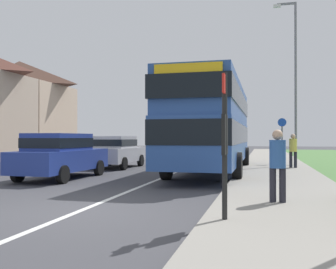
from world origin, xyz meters
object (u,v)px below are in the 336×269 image
(pedestrian_walking_away, at_px, (293,149))
(bus_stop_sign, at_px, (225,135))
(parked_car_silver, at_px, (115,150))
(pedestrian_at_stop, at_px, (278,162))
(parked_car_blue, at_px, (61,154))
(street_lamp_mid, at_px, (294,74))
(cycle_route_sign, at_px, (282,139))
(double_decker_bus, at_px, (212,122))

(pedestrian_walking_away, xyz_separation_m, bus_stop_sign, (-1.97, -11.78, 0.56))
(parked_car_silver, xyz_separation_m, pedestrian_at_stop, (7.43, -9.24, 0.11))
(parked_car_blue, distance_m, bus_stop_sign, 8.88)
(parked_car_blue, bearing_deg, street_lamp_mid, 41.72)
(parked_car_silver, bearing_deg, cycle_route_sign, 21.39)
(cycle_route_sign, bearing_deg, bus_stop_sign, -96.39)
(double_decker_bus, relative_size, pedestrian_walking_away, 6.60)
(pedestrian_at_stop, relative_size, street_lamp_mid, 0.20)
(double_decker_bus, distance_m, parked_car_blue, 6.38)
(street_lamp_mid, bearing_deg, parked_car_silver, -163.76)
(pedestrian_at_stop, bearing_deg, parked_car_silver, 128.81)
(double_decker_bus, relative_size, pedestrian_at_stop, 6.60)
(bus_stop_sign, xyz_separation_m, cycle_route_sign, (1.61, 14.38, -0.11))
(double_decker_bus, height_order, cycle_route_sign, double_decker_bus)
(pedestrian_at_stop, bearing_deg, bus_stop_sign, -115.45)
(parked_car_blue, distance_m, street_lamp_mid, 12.24)
(parked_car_blue, height_order, parked_car_silver, parked_car_blue)
(parked_car_blue, height_order, pedestrian_at_stop, pedestrian_at_stop)
(parked_car_blue, distance_m, pedestrian_walking_away, 10.28)
(bus_stop_sign, relative_size, street_lamp_mid, 0.31)
(bus_stop_sign, bearing_deg, pedestrian_walking_away, 80.51)
(bus_stop_sign, height_order, cycle_route_sign, bus_stop_sign)
(pedestrian_walking_away, relative_size, bus_stop_sign, 0.64)
(double_decker_bus, bearing_deg, cycle_route_sign, 56.82)
(pedestrian_walking_away, bearing_deg, street_lamp_mid, 84.67)
(double_decker_bus, distance_m, parked_car_silver, 5.41)
(parked_car_blue, bearing_deg, double_decker_bus, 36.10)
(pedestrian_walking_away, distance_m, bus_stop_sign, 11.96)
(parked_car_blue, relative_size, pedestrian_walking_away, 2.70)
(parked_car_blue, relative_size, pedestrian_at_stop, 2.70)
(pedestrian_at_stop, xyz_separation_m, pedestrian_walking_away, (1.04, 9.82, 0.00))
(parked_car_silver, bearing_deg, street_lamp_mid, 16.24)
(parked_car_blue, bearing_deg, parked_car_silver, 89.76)
(cycle_route_sign, distance_m, street_lamp_mid, 3.43)
(parked_car_blue, distance_m, parked_car_silver, 5.21)
(parked_car_blue, relative_size, parked_car_silver, 1.12)
(pedestrian_at_stop, xyz_separation_m, bus_stop_sign, (-0.93, -1.96, 0.56))
(pedestrian_walking_away, distance_m, cycle_route_sign, 2.66)
(bus_stop_sign, bearing_deg, cycle_route_sign, 83.61)
(parked_car_silver, xyz_separation_m, pedestrian_walking_away, (8.47, 0.58, 0.11))
(parked_car_blue, height_order, bus_stop_sign, bus_stop_sign)
(pedestrian_at_stop, xyz_separation_m, street_lamp_mid, (1.22, 11.76, 3.77))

